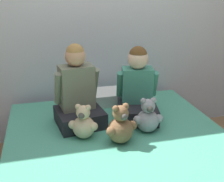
# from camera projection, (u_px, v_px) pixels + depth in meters

# --- Properties ---
(wall_behind_bed) EXTENTS (8.00, 0.06, 2.50)m
(wall_behind_bed) POSITION_uv_depth(u_px,v_px,m) (93.00, 13.00, 2.64)
(wall_behind_bed) COLOR silver
(wall_behind_bed) RESTS_ON ground_plane
(bed) EXTENTS (1.65, 2.02, 0.45)m
(bed) POSITION_uv_depth(u_px,v_px,m) (126.00, 177.00, 1.98)
(bed) COLOR #2D2D33
(bed) RESTS_ON ground_plane
(child_on_left) EXTENTS (0.40, 0.39, 0.64)m
(child_on_left) POSITION_uv_depth(u_px,v_px,m) (78.00, 94.00, 2.19)
(child_on_left) COLOR black
(child_on_left) RESTS_ON bed
(child_on_right) EXTENTS (0.38, 0.45, 0.60)m
(child_on_right) POSITION_uv_depth(u_px,v_px,m) (137.00, 90.00, 2.31)
(child_on_right) COLOR black
(child_on_right) RESTS_ON bed
(teddy_bear_held_by_left_child) EXTENTS (0.20, 0.16, 0.26)m
(teddy_bear_held_by_left_child) POSITION_uv_depth(u_px,v_px,m) (84.00, 124.00, 2.02)
(teddy_bear_held_by_left_child) COLOR #D1B78E
(teddy_bear_held_by_left_child) RESTS_ON bed
(teddy_bear_held_by_right_child) EXTENTS (0.23, 0.17, 0.27)m
(teddy_bear_held_by_right_child) POSITION_uv_depth(u_px,v_px,m) (148.00, 118.00, 2.11)
(teddy_bear_held_by_right_child) COLOR #939399
(teddy_bear_held_by_right_child) RESTS_ON bed
(teddy_bear_between_children) EXTENTS (0.23, 0.18, 0.29)m
(teddy_bear_between_children) POSITION_uv_depth(u_px,v_px,m) (121.00, 126.00, 1.96)
(teddy_bear_between_children) COLOR brown
(teddy_bear_between_children) RESTS_ON bed
(pillow_at_headboard) EXTENTS (0.44, 0.28, 0.11)m
(pillow_at_headboard) POSITION_uv_depth(u_px,v_px,m) (101.00, 97.00, 2.65)
(pillow_at_headboard) COLOR white
(pillow_at_headboard) RESTS_ON bed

